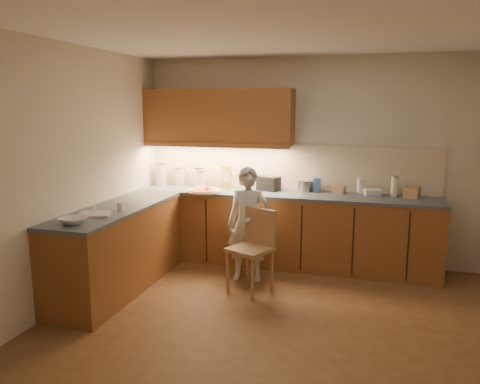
{
  "coord_description": "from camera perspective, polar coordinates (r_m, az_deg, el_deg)",
  "views": [
    {
      "loc": [
        0.68,
        -3.95,
        1.98
      ],
      "look_at": [
        -0.8,
        1.2,
        1.0
      ],
      "focal_mm": 35.0,
      "sensor_mm": 36.0,
      "label": 1
    }
  ],
  "objects": [
    {
      "name": "flat_pack",
      "position": [
        5.88,
        15.85,
        -0.03
      ],
      "size": [
        0.22,
        0.18,
        0.08
      ],
      "primitive_type": "cube",
      "rotation": [
        0.0,
        0.0,
        0.25
      ],
      "color": "silver",
      "rests_on": "l_counter"
    },
    {
      "name": "upper_cabinets",
      "position": [
        6.1,
        -2.71,
        9.12
      ],
      "size": [
        1.95,
        0.36,
        0.73
      ],
      "color": "brown",
      "rests_on": "ground"
    },
    {
      "name": "child",
      "position": [
        5.34,
        1.01,
        -3.98
      ],
      "size": [
        0.51,
        0.37,
        1.31
      ],
      "primitive_type": "imported",
      "rotation": [
        0.0,
        0.0,
        0.11
      ],
      "color": "silver",
      "rests_on": "ground"
    },
    {
      "name": "mixing_bowl",
      "position": [
        4.57,
        -19.66,
        -3.28
      ],
      "size": [
        0.25,
        0.25,
        0.06
      ],
      "primitive_type": "imported",
      "rotation": [
        0.0,
        0.0,
        -0.01
      ],
      "color": "white",
      "rests_on": "l_counter"
    },
    {
      "name": "canister_c",
      "position": [
        6.28,
        -4.99,
        1.85
      ],
      "size": [
        0.14,
        0.14,
        0.26
      ],
      "rotation": [
        0.0,
        0.0,
        -0.1
      ],
      "color": "silver",
      "rests_on": "l_counter"
    },
    {
      "name": "white_bottle",
      "position": [
        5.93,
        14.47,
        0.66
      ],
      "size": [
        0.08,
        0.08,
        0.19
      ],
      "primitive_type": "cube",
      "rotation": [
        0.0,
        0.0,
        0.42
      ],
      "color": "white",
      "rests_on": "l_counter"
    },
    {
      "name": "wooden_chair",
      "position": [
        5.09,
        1.73,
        -6.34
      ],
      "size": [
        0.53,
        0.53,
        0.89
      ],
      "rotation": [
        0.0,
        0.0,
        -0.42
      ],
      "color": "tan",
      "rests_on": "ground"
    },
    {
      "name": "oil_jug",
      "position": [
        6.13,
        -1.61,
        1.99
      ],
      "size": [
        0.12,
        0.09,
        0.37
      ],
      "rotation": [
        0.0,
        0.0,
        0.03
      ],
      "color": "gold",
      "rests_on": "l_counter"
    },
    {
      "name": "toaster",
      "position": [
        5.99,
        3.5,
        1.04
      ],
      "size": [
        0.32,
        0.26,
        0.19
      ],
      "rotation": [
        0.0,
        0.0,
        -0.39
      ],
      "color": "black",
      "rests_on": "l_counter"
    },
    {
      "name": "canister_d",
      "position": [
        6.27,
        -4.7,
        1.67
      ],
      "size": [
        0.14,
        0.14,
        0.23
      ],
      "rotation": [
        0.0,
        0.0,
        0.3
      ],
      "color": "silver",
      "rests_on": "l_counter"
    },
    {
      "name": "card_box_a",
      "position": [
        5.9,
        11.99,
        0.27
      ],
      "size": [
        0.16,
        0.13,
        0.1
      ],
      "primitive_type": "cube",
      "rotation": [
        0.0,
        0.0,
        -0.23
      ],
      "color": "#987C52",
      "rests_on": "l_counter"
    },
    {
      "name": "canister_b",
      "position": [
        6.41,
        -7.33,
        1.93
      ],
      "size": [
        0.14,
        0.14,
        0.25
      ],
      "rotation": [
        0.0,
        0.0,
        0.07
      ],
      "color": "beige",
      "rests_on": "l_counter"
    },
    {
      "name": "tall_jar",
      "position": [
        5.87,
        18.29,
        0.69
      ],
      "size": [
        0.08,
        0.08,
        0.25
      ],
      "rotation": [
        0.0,
        0.0,
        0.15
      ],
      "color": "white",
      "rests_on": "l_counter"
    },
    {
      "name": "room",
      "position": [
        4.02,
        6.3,
        5.96
      ],
      "size": [
        4.54,
        4.5,
        2.62
      ],
      "color": "brown",
      "rests_on": "ground"
    },
    {
      "name": "spice_jar_a",
      "position": [
        4.96,
        -17.43,
        -2.01
      ],
      "size": [
        0.07,
        0.07,
        0.08
      ],
      "primitive_type": "cylinder",
      "rotation": [
        0.0,
        0.0,
        0.25
      ],
      "color": "silver",
      "rests_on": "l_counter"
    },
    {
      "name": "backsplash",
      "position": [
        6.08,
        5.91,
        3.03
      ],
      "size": [
        3.75,
        0.02,
        0.58
      ],
      "primitive_type": "cube",
      "color": "beige",
      "rests_on": "l_counter"
    },
    {
      "name": "card_box_b",
      "position": [
        5.87,
        20.21,
        -0.04
      ],
      "size": [
        0.2,
        0.18,
        0.13
      ],
      "primitive_type": "cube",
      "rotation": [
        0.0,
        0.0,
        -0.35
      ],
      "color": "#A77F5A",
      "rests_on": "l_counter"
    },
    {
      "name": "dough_cloth",
      "position": [
        4.86,
        -17.28,
        -2.58
      ],
      "size": [
        0.38,
        0.34,
        0.02
      ],
      "primitive_type": "cube",
      "rotation": [
        0.0,
        0.0,
        0.35
      ],
      "color": "silver",
      "rests_on": "l_counter"
    },
    {
      "name": "pizza_on_board",
      "position": [
        5.91,
        -4.42,
        0.19
      ],
      "size": [
        0.45,
        0.45,
        0.18
      ],
      "rotation": [
        0.0,
        0.0,
        -0.36
      ],
      "color": "tan",
      "rests_on": "l_counter"
    },
    {
      "name": "steel_pot",
      "position": [
        5.98,
        7.88,
        0.75
      ],
      "size": [
        0.19,
        0.19,
        0.14
      ],
      "color": "#ACACB1",
      "rests_on": "l_counter"
    },
    {
      "name": "canister_a",
      "position": [
        6.47,
        -9.58,
        2.21
      ],
      "size": [
        0.16,
        0.16,
        0.31
      ],
      "rotation": [
        0.0,
        0.0,
        -0.3
      ],
      "color": "beige",
      "rests_on": "l_counter"
    },
    {
      "name": "spice_jar_b",
      "position": [
        4.99,
        -14.41,
        -1.74
      ],
      "size": [
        0.08,
        0.08,
        0.09
      ],
      "primitive_type": "cylinder",
      "rotation": [
        0.0,
        0.0,
        0.2
      ],
      "color": "white",
      "rests_on": "l_counter"
    },
    {
      "name": "l_counter",
      "position": [
        5.65,
        -1.07,
        -5.24
      ],
      "size": [
        3.77,
        2.62,
        0.92
      ],
      "color": "brown",
      "rests_on": "ground"
    },
    {
      "name": "blue_box",
      "position": [
        5.95,
        9.4,
        0.83
      ],
      "size": [
        0.09,
        0.07,
        0.18
      ],
      "primitive_type": "cube",
      "rotation": [
        0.0,
        0.0,
        0.07
      ],
      "color": "#34599E",
      "rests_on": "l_counter"
    }
  ]
}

